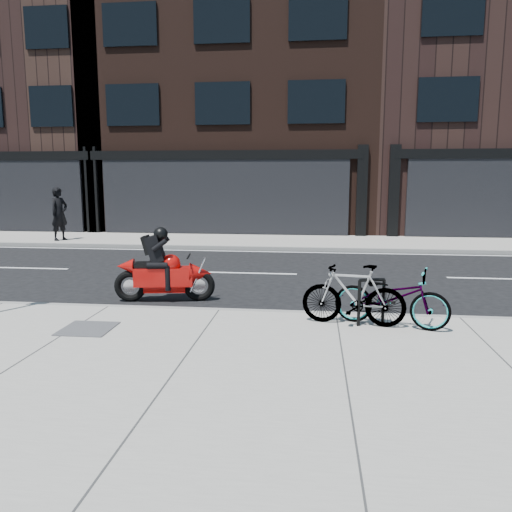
# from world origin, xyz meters

# --- Properties ---
(ground) EXTENTS (120.00, 120.00, 0.00)m
(ground) POSITION_xyz_m (0.00, 0.00, 0.00)
(ground) COLOR black
(ground) RESTS_ON ground
(sidewalk_near) EXTENTS (60.00, 6.00, 0.13)m
(sidewalk_near) POSITION_xyz_m (0.00, -5.00, 0.07)
(sidewalk_near) COLOR gray
(sidewalk_near) RESTS_ON ground
(sidewalk_far) EXTENTS (60.00, 3.50, 0.13)m
(sidewalk_far) POSITION_xyz_m (0.00, 7.75, 0.07)
(sidewalk_far) COLOR gray
(sidewalk_far) RESTS_ON ground
(building_midwest) EXTENTS (10.00, 10.00, 12.00)m
(building_midwest) POSITION_xyz_m (-12.00, 14.50, 6.00)
(building_midwest) COLOR black
(building_midwest) RESTS_ON ground
(building_center) EXTENTS (12.00, 10.00, 14.50)m
(building_center) POSITION_xyz_m (-2.00, 14.50, 7.25)
(building_center) COLOR black
(building_center) RESTS_ON ground
(building_mideast) EXTENTS (12.00, 10.00, 12.50)m
(building_mideast) POSITION_xyz_m (10.00, 14.50, 6.25)
(building_mideast) COLOR black
(building_mideast) RESTS_ON ground
(bike_rack) EXTENTS (0.43, 0.16, 0.74)m
(bike_rack) POSITION_xyz_m (2.50, -2.60, 0.57)
(bike_rack) COLOR black
(bike_rack) RESTS_ON sidewalk_near
(bicycle_front) EXTENTS (1.84, 1.09, 0.91)m
(bicycle_front) POSITION_xyz_m (2.80, -2.60, 0.59)
(bicycle_front) COLOR gray
(bicycle_front) RESTS_ON sidewalk_near
(bicycle_rear) EXTENTS (1.64, 0.71, 0.95)m
(bicycle_rear) POSITION_xyz_m (2.23, -2.60, 0.61)
(bicycle_rear) COLOR gray
(bicycle_rear) RESTS_ON sidewalk_near
(motorcycle) EXTENTS (1.95, 0.61, 1.46)m
(motorcycle) POSITION_xyz_m (-1.18, -0.97, 0.59)
(motorcycle) COLOR black
(motorcycle) RESTS_ON ground
(pedestrian) EXTENTS (0.67, 0.81, 1.91)m
(pedestrian) POSITION_xyz_m (-7.51, 6.77, 1.08)
(pedestrian) COLOR black
(pedestrian) RESTS_ON sidewalk_far
(utility_grate) EXTENTS (0.76, 0.76, 0.02)m
(utility_grate) POSITION_xyz_m (-1.77, -3.30, 0.14)
(utility_grate) COLOR #49494B
(utility_grate) RESTS_ON sidewalk_near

